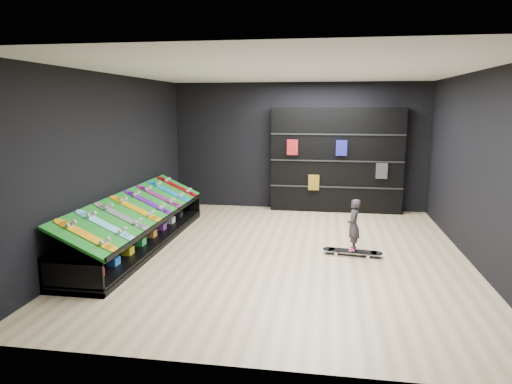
# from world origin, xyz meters

# --- Properties ---
(floor) EXTENTS (6.00, 7.00, 0.01)m
(floor) POSITION_xyz_m (0.00, 0.00, 0.00)
(floor) COLOR #CCB689
(floor) RESTS_ON ground
(ceiling) EXTENTS (6.00, 7.00, 0.01)m
(ceiling) POSITION_xyz_m (0.00, 0.00, 3.00)
(ceiling) COLOR white
(ceiling) RESTS_ON ground
(wall_back) EXTENTS (6.00, 0.02, 3.00)m
(wall_back) POSITION_xyz_m (0.00, 3.50, 1.50)
(wall_back) COLOR black
(wall_back) RESTS_ON ground
(wall_front) EXTENTS (6.00, 0.02, 3.00)m
(wall_front) POSITION_xyz_m (0.00, -3.50, 1.50)
(wall_front) COLOR black
(wall_front) RESTS_ON ground
(wall_left) EXTENTS (0.02, 7.00, 3.00)m
(wall_left) POSITION_xyz_m (-3.00, 0.00, 1.50)
(wall_left) COLOR black
(wall_left) RESTS_ON ground
(wall_right) EXTENTS (0.02, 7.00, 3.00)m
(wall_right) POSITION_xyz_m (3.00, 0.00, 1.50)
(wall_right) COLOR black
(wall_right) RESTS_ON ground
(display_rack) EXTENTS (0.90, 4.50, 0.50)m
(display_rack) POSITION_xyz_m (-2.55, 0.00, 0.25)
(display_rack) COLOR black
(display_rack) RESTS_ON ground
(turf_ramp) EXTENTS (0.92, 4.50, 0.46)m
(turf_ramp) POSITION_xyz_m (-2.50, 0.00, 0.71)
(turf_ramp) COLOR #0F5F14
(turf_ramp) RESTS_ON display_rack
(back_shelving) EXTENTS (3.03, 0.35, 2.42)m
(back_shelving) POSITION_xyz_m (0.90, 3.32, 1.21)
(back_shelving) COLOR black
(back_shelving) RESTS_ON ground
(floor_skateboard) EXTENTS (1.00, 0.34, 0.09)m
(floor_skateboard) POSITION_xyz_m (1.15, 0.03, 0.04)
(floor_skateboard) COLOR black
(floor_skateboard) RESTS_ON ground
(child) EXTENTS (0.15, 0.21, 0.52)m
(child) POSITION_xyz_m (1.15, 0.03, 0.35)
(child) COLOR black
(child) RESTS_ON floor_skateboard
(display_board_0) EXTENTS (0.93, 0.22, 0.50)m
(display_board_0) POSITION_xyz_m (-2.49, -1.90, 0.74)
(display_board_0) COLOR orange
(display_board_0) RESTS_ON turf_ramp
(display_board_1) EXTENTS (0.93, 0.22, 0.50)m
(display_board_1) POSITION_xyz_m (-2.49, -1.36, 0.74)
(display_board_1) COLOR #0CB2E5
(display_board_1) RESTS_ON turf_ramp
(display_board_2) EXTENTS (0.93, 0.22, 0.50)m
(display_board_2) POSITION_xyz_m (-2.49, -0.81, 0.74)
(display_board_2) COLOR black
(display_board_2) RESTS_ON turf_ramp
(display_board_3) EXTENTS (0.93, 0.22, 0.50)m
(display_board_3) POSITION_xyz_m (-2.49, -0.27, 0.74)
(display_board_3) COLOR yellow
(display_board_3) RESTS_ON turf_ramp
(display_board_4) EXTENTS (0.93, 0.22, 0.50)m
(display_board_4) POSITION_xyz_m (-2.49, 0.27, 0.74)
(display_board_4) COLOR purple
(display_board_4) RESTS_ON turf_ramp
(display_board_5) EXTENTS (0.93, 0.22, 0.50)m
(display_board_5) POSITION_xyz_m (-2.49, 0.81, 0.74)
(display_board_5) COLOR #2626BF
(display_board_5) RESTS_ON turf_ramp
(display_board_6) EXTENTS (0.93, 0.22, 0.50)m
(display_board_6) POSITION_xyz_m (-2.49, 1.36, 0.74)
(display_board_6) COLOR blue
(display_board_6) RESTS_ON turf_ramp
(display_board_7) EXTENTS (0.93, 0.22, 0.50)m
(display_board_7) POSITION_xyz_m (-2.49, 1.90, 0.74)
(display_board_7) COLOR red
(display_board_7) RESTS_ON turf_ramp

